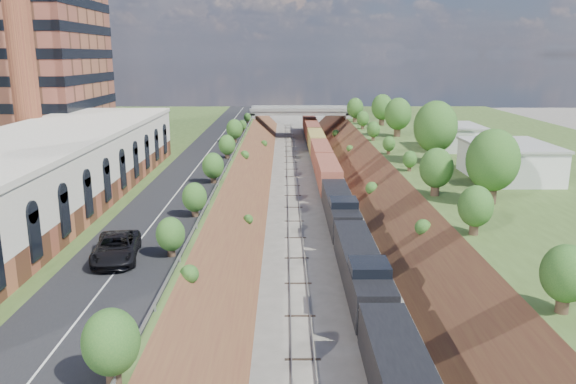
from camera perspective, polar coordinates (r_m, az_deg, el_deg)
name	(u,v)px	position (r m, az deg, el deg)	size (l,w,h in m)	color
platform_left	(71,184)	(82.21, -21.17, 0.77)	(44.00, 180.00, 5.00)	#3A5021
platform_right	(552,183)	(85.19, 25.23, 0.81)	(44.00, 180.00, 5.00)	#3A5021
embankment_left	(232,201)	(77.77, -5.67, -0.95)	(7.07, 180.00, 7.07)	brown
embankment_right	(391,201)	(78.83, 10.46, -0.92)	(7.07, 180.00, 7.07)	brown
rail_left_track	(293,201)	(77.42, 0.53, -0.88)	(1.58, 180.00, 0.18)	gray
rail_right_track	(331,201)	(77.68, 4.37, -0.87)	(1.58, 180.00, 0.18)	gray
road	(198,165)	(77.20, -9.09, 2.68)	(8.00, 180.00, 0.10)	black
guardrail	(228,162)	(76.40, -6.08, 3.04)	(0.10, 171.00, 0.70)	#99999E
commercial_building	(33,174)	(59.24, -24.49, 1.65)	(14.30, 62.30, 7.00)	brown
smokestack	(17,9)	(78.05, -25.86, 16.37)	(3.20, 3.20, 40.00)	brown
overpass	(300,117)	(137.74, 1.23, 7.62)	(24.50, 8.30, 7.40)	gray
white_building_near	(509,162)	(73.35, 21.51, 2.85)	(9.00, 12.00, 4.00)	silver
white_building_far	(452,138)	(93.73, 16.32, 5.32)	(8.00, 10.00, 3.60)	silver
tree_right_large	(493,161)	(59.59, 20.09, 2.98)	(5.25, 5.25, 7.61)	#473323
tree_left_crest	(163,252)	(37.97, -12.60, -6.02)	(2.45, 2.45, 3.55)	#473323
freight_train	(325,166)	(88.91, 3.77, 2.64)	(3.00, 136.83, 4.55)	black
suv	(116,247)	(42.92, -17.05, -5.41)	(3.06, 6.63, 1.84)	black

